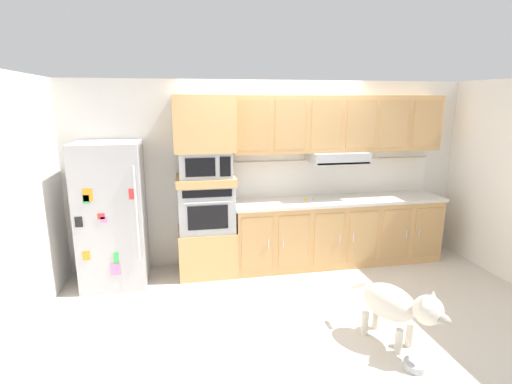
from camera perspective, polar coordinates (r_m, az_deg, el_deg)
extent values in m
plane|color=beige|center=(4.86, 5.30, -14.19)|extent=(9.60, 9.60, 0.00)
cube|color=silver|center=(5.48, 2.37, 2.86)|extent=(6.20, 0.12, 2.50)
cube|color=silver|center=(4.53, -30.72, -1.19)|extent=(0.12, 7.10, 2.50)
cube|color=white|center=(5.86, 32.92, 1.42)|extent=(0.12, 7.10, 2.50)
cube|color=#ADADB2|center=(5.08, -20.25, -3.08)|extent=(0.76, 0.70, 1.76)
cylinder|color=silver|center=(4.65, -17.04, -3.01)|extent=(0.02, 0.02, 1.10)
cube|color=green|center=(4.87, -19.73, -9.07)|extent=(0.05, 0.01, 0.14)
cube|color=pink|center=(4.93, -19.84, -10.55)|extent=(0.11, 0.01, 0.14)
cube|color=green|center=(4.71, -23.57, -0.98)|extent=(0.07, 0.01, 0.10)
cube|color=orange|center=(4.92, -23.54, -8.52)|extent=(0.08, 0.01, 0.11)
cube|color=black|center=(4.80, -24.47, -4.01)|extent=(0.08, 0.01, 0.12)
cube|color=red|center=(4.62, -17.74, -0.28)|extent=(0.05, 0.01, 0.12)
cube|color=pink|center=(4.74, -21.33, -3.79)|extent=(0.07, 0.01, 0.07)
cube|color=orange|center=(4.69, -23.37, -0.40)|extent=(0.10, 0.01, 0.15)
cube|color=red|center=(4.73, -21.68, -3.32)|extent=(0.08, 0.01, 0.07)
cube|color=tan|center=(5.26, -7.09, -8.44)|extent=(0.74, 0.62, 0.60)
cube|color=#A8AAAF|center=(5.07, -7.28, -2.13)|extent=(0.70, 0.58, 0.60)
cube|color=black|center=(4.81, -7.02, -3.74)|extent=(0.49, 0.01, 0.30)
cube|color=black|center=(4.73, -7.12, -0.26)|extent=(0.59, 0.01, 0.09)
cylinder|color=#A8AAAF|center=(4.73, -7.07, -1.56)|extent=(0.56, 0.02, 0.02)
cube|color=tan|center=(4.99, -7.39, 1.75)|extent=(0.74, 0.62, 0.10)
cube|color=#A8AAAF|center=(4.96, -7.46, 4.13)|extent=(0.64, 0.53, 0.32)
cube|color=black|center=(4.68, -8.12, 3.58)|extent=(0.35, 0.01, 0.22)
cube|color=black|center=(4.71, -4.51, 3.72)|extent=(0.13, 0.01, 0.24)
cube|color=tan|center=(4.90, -7.64, 9.90)|extent=(0.74, 0.62, 0.68)
cube|color=tan|center=(5.61, 11.77, -5.71)|extent=(2.89, 0.60, 0.88)
cube|color=tan|center=(4.99, 0.18, -7.61)|extent=(0.40, 0.01, 0.70)
cylinder|color=#BCBCC1|center=(5.01, 1.85, -7.56)|extent=(0.01, 0.01, 0.12)
cube|color=tan|center=(5.10, 5.53, -7.22)|extent=(0.40, 0.01, 0.70)
cylinder|color=#BCBCC1|center=(5.05, 3.99, -7.40)|extent=(0.01, 0.01, 0.12)
cube|color=tan|center=(5.25, 10.62, -6.78)|extent=(0.40, 0.01, 0.70)
cylinder|color=#BCBCC1|center=(5.29, 12.14, -6.70)|extent=(0.01, 0.01, 0.12)
cube|color=tan|center=(5.44, 15.37, -6.33)|extent=(0.40, 0.01, 0.70)
cylinder|color=#BCBCC1|center=(5.37, 14.05, -6.52)|extent=(0.01, 0.01, 0.12)
cube|color=tan|center=(5.66, 19.77, -5.87)|extent=(0.40, 0.01, 0.70)
cylinder|color=#BCBCC1|center=(5.73, 21.10, -5.78)|extent=(0.01, 0.01, 0.12)
cube|color=tan|center=(5.92, 23.81, -5.42)|extent=(0.40, 0.01, 0.70)
cylinder|color=#BCBCC1|center=(5.83, 22.72, -5.59)|extent=(0.01, 0.01, 0.12)
cube|color=beige|center=(5.48, 12.00, -1.16)|extent=(2.93, 0.64, 0.04)
cube|color=silver|center=(5.68, 11.01, 2.18)|extent=(2.93, 0.02, 0.50)
cube|color=tan|center=(5.45, 11.99, 9.74)|extent=(2.89, 0.34, 0.74)
cube|color=#A8AAAF|center=(5.41, 11.77, 5.04)|extent=(0.76, 0.48, 0.14)
cube|color=black|center=(5.22, 12.66, 4.10)|extent=(0.72, 0.04, 0.02)
cube|color=tan|center=(4.93, -0.40, 9.69)|extent=(0.40, 0.01, 0.63)
cube|color=tan|center=(5.04, 5.07, 9.71)|extent=(0.40, 0.01, 0.63)
cube|color=tan|center=(5.19, 10.26, 9.66)|extent=(0.40, 0.01, 0.63)
cube|color=tan|center=(5.39, 15.11, 9.53)|extent=(0.40, 0.01, 0.63)
cube|color=tan|center=(5.61, 19.60, 9.36)|extent=(0.40, 0.01, 0.63)
cube|color=tan|center=(5.87, 23.72, 9.15)|extent=(0.40, 0.01, 0.63)
cylinder|color=yellow|center=(5.32, 7.17, -1.03)|extent=(0.06, 0.10, 0.03)
cylinder|color=silver|center=(5.32, 8.35, -1.08)|extent=(0.05, 0.12, 0.01)
ellipsoid|color=beige|center=(3.98, 18.83, -14.94)|extent=(0.52, 0.62, 0.32)
sphere|color=beige|center=(3.78, 23.82, -15.50)|extent=(0.26, 0.26, 0.26)
ellipsoid|color=gray|center=(3.74, 25.55, -16.40)|extent=(0.15, 0.17, 0.09)
cone|color=beige|center=(3.81, 24.43, -13.46)|extent=(0.07, 0.07, 0.08)
cone|color=beige|center=(3.66, 23.06, -14.38)|extent=(0.07, 0.07, 0.08)
cylinder|color=beige|center=(4.14, 14.84, -13.02)|extent=(0.12, 0.18, 0.15)
cylinder|color=beige|center=(4.10, 21.51, -18.77)|extent=(0.07, 0.07, 0.24)
cylinder|color=beige|center=(3.97, 20.10, -19.79)|extent=(0.07, 0.07, 0.24)
cylinder|color=beige|center=(4.27, 17.10, -17.07)|extent=(0.07, 0.07, 0.24)
cylinder|color=beige|center=(4.15, 15.60, -17.96)|extent=(0.07, 0.07, 0.24)
cylinder|color=#B2B7BC|center=(3.89, 22.24, -22.37)|extent=(0.20, 0.20, 0.06)
cylinder|color=brown|center=(3.88, 22.25, -22.26)|extent=(0.15, 0.15, 0.03)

